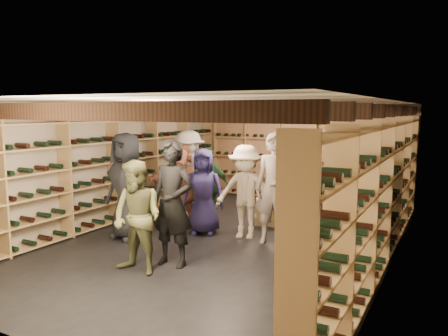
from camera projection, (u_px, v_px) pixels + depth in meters
ground at (226, 239)px, 7.75m from camera, size 8.00×8.00×0.00m
walls at (226, 172)px, 7.59m from camera, size 5.52×8.02×2.40m
ceiling at (226, 103)px, 7.43m from camera, size 5.50×8.00×0.01m
ceiling_joists at (226, 111)px, 7.45m from camera, size 5.40×7.12×0.18m
wine_rack_left at (114, 170)px, 8.82m from camera, size 0.32×7.50×2.15m
wine_rack_right at (381, 192)px, 6.39m from camera, size 0.32×7.50×2.15m
wine_rack_back at (298, 158)px, 10.94m from camera, size 4.70×0.30×2.15m
crate_stack_left at (268, 212)px, 8.73m from camera, size 0.59×0.51×0.51m
crate_stack_right at (292, 210)px, 8.48m from camera, size 0.51×0.34×0.68m
crate_loose at (284, 222)px, 8.59m from camera, size 0.55×0.41×0.17m
person_0 at (127, 186)px, 7.67m from camera, size 1.02×0.77×1.89m
person_1 at (172, 204)px, 6.33m from camera, size 0.70×0.48×1.85m
person_2 at (138, 218)px, 6.03m from camera, size 0.80×0.64×1.59m
person_3 at (245, 192)px, 7.73m from camera, size 1.18×0.83×1.67m
person_4 at (350, 210)px, 6.69m from camera, size 0.91×0.46×1.49m
person_5 at (181, 183)px, 8.79m from camera, size 1.58×0.95×1.62m
person_6 at (203, 191)px, 8.00m from camera, size 0.90×0.74×1.58m
person_7 at (275, 189)px, 7.39m from camera, size 0.78×0.59×1.90m
person_8 at (308, 209)px, 6.37m from camera, size 0.83×0.66×1.66m
person_9 at (189, 174)px, 9.31m from camera, size 1.30×0.89×1.85m
person_10 at (208, 186)px, 8.78m from camera, size 0.94×0.54×1.52m
person_11 at (341, 187)px, 7.97m from camera, size 1.65×0.58×1.76m
person_12 at (361, 202)px, 7.16m from camera, size 0.85×0.65×1.55m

